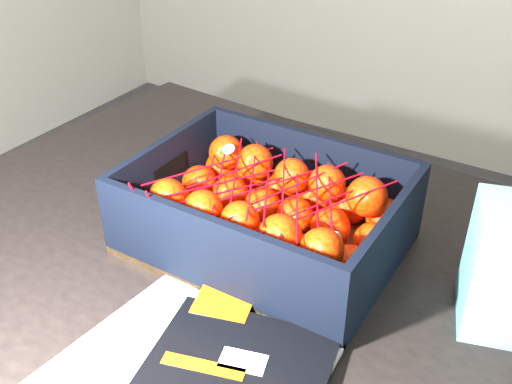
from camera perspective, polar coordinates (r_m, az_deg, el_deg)
The scene contains 5 objects.
table at distance 0.97m, azimuth 1.66°, elevation -10.23°, with size 1.27×0.90×0.75m.
produce_crate at distance 0.90m, azimuth 1.00°, elevation -2.83°, with size 0.39×0.29×0.13m.
clementine_heap at distance 0.89m, azimuth 1.04°, elevation -2.16°, with size 0.37×0.27×0.11m.
mesh_net at distance 0.86m, azimuth 0.42°, elevation 0.40°, with size 0.32×0.26×0.09m.
retail_carton at distance 0.80m, azimuth 22.22°, elevation -6.63°, with size 0.07×0.11×0.17m, color silver.
Camera 1 is at (0.50, -0.70, 1.31)m, focal length 41.81 mm.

